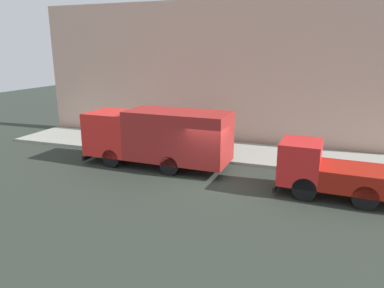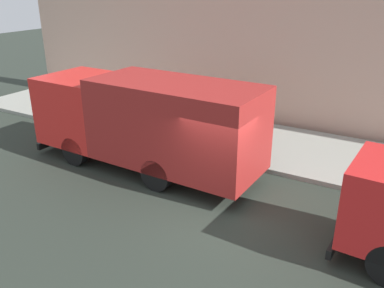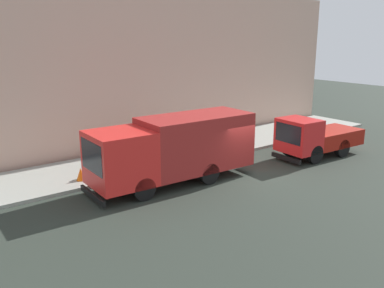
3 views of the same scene
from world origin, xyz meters
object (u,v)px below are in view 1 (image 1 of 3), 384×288
object	(u,v)px
small_flatbed_truck	(332,171)
traffic_cone_orange	(124,141)
large_utility_truck	(157,135)
pedestrian_walking	(151,134)
pedestrian_standing	(184,134)
pedestrian_third	(210,132)

from	to	relation	value
small_flatbed_truck	traffic_cone_orange	size ratio (longest dim) A/B	9.25
large_utility_truck	pedestrian_walking	xyz separation A→B (m)	(2.76, 1.76, -0.66)
large_utility_truck	pedestrian_standing	distance (m)	3.40
large_utility_truck	pedestrian_walking	world-z (taller)	large_utility_truck
pedestrian_third	traffic_cone_orange	size ratio (longest dim) A/B	2.66
large_utility_truck	pedestrian_standing	xyz separation A→B (m)	(3.32, -0.26, -0.66)
pedestrian_standing	pedestrian_walking	bearing A→B (deg)	-179.49
pedestrian_walking	pedestrian_standing	bearing A→B (deg)	42.72
pedestrian_third	pedestrian_walking	bearing A→B (deg)	13.45
pedestrian_walking	pedestrian_third	xyz separation A→B (m)	(1.98, -3.24, -0.07)
pedestrian_standing	large_utility_truck	bearing A→B (deg)	-109.53
small_flatbed_truck	pedestrian_third	distance (m)	9.40
pedestrian_walking	pedestrian_standing	xyz separation A→B (m)	(0.56, -2.02, -0.00)
small_flatbed_truck	pedestrian_third	bearing A→B (deg)	53.44
large_utility_truck	traffic_cone_orange	world-z (taller)	large_utility_truck
small_flatbed_truck	traffic_cone_orange	world-z (taller)	small_flatbed_truck
traffic_cone_orange	pedestrian_walking	bearing A→B (deg)	-82.67
pedestrian_standing	traffic_cone_orange	world-z (taller)	pedestrian_standing
large_utility_truck	pedestrian_third	distance (m)	5.02
large_utility_truck	pedestrian_third	xyz separation A→B (m)	(4.74, -1.48, -0.72)
pedestrian_standing	traffic_cone_orange	bearing A→B (deg)	176.72
small_flatbed_truck	traffic_cone_orange	distance (m)	12.84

